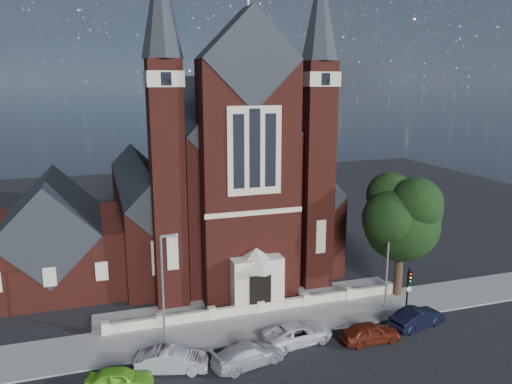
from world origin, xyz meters
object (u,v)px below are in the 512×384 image
car_silver_a (172,360)px  car_dark_red (370,333)px  street_tree (405,219)px  car_navy (417,318)px  street_lamp_right (389,256)px  traffic_signal (408,285)px  car_lime_van (120,379)px  car_white_suv (298,333)px  car_silver_b (248,354)px  church (212,177)px  parish_hall (54,242)px  street_lamp_left (164,283)px

car_silver_a → car_dark_red: car_silver_a is taller
street_tree → car_navy: size_ratio=2.32×
street_lamp_right → traffic_signal: street_lamp_right is taller
car_lime_van → traffic_signal: bearing=-70.5°
traffic_signal → street_lamp_right: bearing=120.0°
car_silver_a → car_navy: (18.68, 0.20, -0.01)m
car_silver_a → car_white_suv: size_ratio=0.90×
car_white_suv → car_silver_b: bearing=103.0°
street_lamp_right → car_navy: size_ratio=1.76×
street_tree → car_silver_a: bearing=-165.4°
church → car_white_suv: size_ratio=6.77×
street_lamp_right → car_navy: (0.53, -3.47, -3.84)m
church → car_dark_red: size_ratio=7.97×
car_dark_red → car_silver_b: bearing=91.6°
car_lime_van → car_silver_a: bearing=-61.9°
parish_hall → car_navy: size_ratio=2.65×
car_silver_b → car_white_suv: bearing=-82.7°
car_silver_b → car_dark_red: car_dark_red is taller
street_lamp_left → car_dark_red: 15.09m
street_lamp_right → car_lime_van: 22.28m
street_tree → church: bearing=126.2°
street_lamp_left → street_lamp_right: (18.00, 0.00, 0.00)m
car_lime_van → car_navy: car_navy is taller
church → car_silver_b: church is taller
traffic_signal → car_navy: traffic_signal is taller
church → street_tree: (12.60, -17.23, -1.23)m
street_tree → street_lamp_left: bearing=-175.2°
car_dark_red → street_lamp_right: bearing=-41.9°
parish_hall → car_dark_red: 28.85m
street_lamp_right → car_dark_red: bearing=-133.0°
church → car_silver_a: 25.12m
church → car_dark_red: church is taller
car_lime_van → car_dark_red: car_dark_red is taller
car_dark_red → parish_hall: bearing=51.3°
church → car_lime_van: size_ratio=8.66×
traffic_signal → car_navy: size_ratio=0.87×
parish_hall → car_navy: (26.62, -17.47, -3.25)m
car_silver_b → car_dark_red: bearing=-103.2°
church → car_silver_a: (-8.07, -22.61, -7.42)m
parish_hall → traffic_signal: (27.00, -15.57, -1.43)m
street_lamp_left → car_silver_b: size_ratio=1.61×
street_lamp_right → church: bearing=118.0°
church → car_navy: 25.89m
car_white_suv → car_dark_red: car_dark_red is taller
street_tree → car_silver_a: 22.23m
street_lamp_right → street_lamp_left: bearing=180.0°
street_tree → street_lamp_right: bearing=-145.7°
street_lamp_left → street_lamp_right: bearing=0.0°
street_tree → parish_hall: bearing=156.7°
car_white_suv → car_navy: 9.56m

